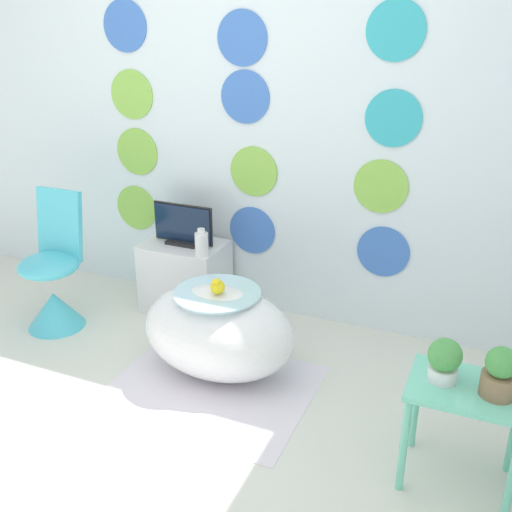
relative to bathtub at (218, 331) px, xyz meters
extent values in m
plane|color=silver|center=(-0.17, -0.86, -0.25)|extent=(12.00, 12.00, 0.00)
cube|color=white|center=(-0.17, 0.82, 1.05)|extent=(4.51, 0.04, 2.60)
cylinder|color=#8CCC4C|center=(-1.01, 0.80, 0.32)|extent=(0.31, 0.01, 0.31)
cylinder|color=#3F72CC|center=(-0.15, 0.80, 0.28)|extent=(0.31, 0.01, 0.31)
cylinder|color=#3F72CC|center=(0.69, 0.80, 0.27)|extent=(0.31, 0.01, 0.31)
cylinder|color=#8CCC4C|center=(-0.98, 0.80, 0.71)|extent=(0.31, 0.01, 0.31)
cylinder|color=#8CCC4C|center=(-0.14, 0.80, 0.66)|extent=(0.31, 0.01, 0.31)
cylinder|color=#8CCC4C|center=(0.64, 0.80, 0.66)|extent=(0.31, 0.01, 0.31)
cylinder|color=#8CCC4C|center=(-0.98, 0.80, 1.08)|extent=(0.31, 0.01, 0.31)
cylinder|color=#3F72CC|center=(-0.19, 0.80, 1.11)|extent=(0.31, 0.01, 0.31)
cylinder|color=#33B2BF|center=(0.68, 0.80, 1.04)|extent=(0.31, 0.01, 0.31)
cylinder|color=#3F72CC|center=(-0.99, 0.80, 1.49)|extent=(0.31, 0.01, 0.31)
cylinder|color=#3F72CC|center=(-0.21, 0.80, 1.43)|extent=(0.31, 0.01, 0.31)
cylinder|color=#33B2BF|center=(0.65, 0.80, 1.48)|extent=(0.31, 0.01, 0.31)
cube|color=silver|center=(0.03, -0.15, -0.25)|extent=(1.03, 0.85, 0.01)
ellipsoid|color=white|center=(0.00, 0.00, 0.00)|extent=(0.84, 0.56, 0.50)
cylinder|color=#B2DBEA|center=(0.00, 0.00, 0.23)|extent=(0.46, 0.46, 0.01)
sphere|color=yellow|center=(0.03, -0.04, 0.29)|extent=(0.08, 0.08, 0.08)
sphere|color=yellow|center=(0.03, -0.06, 0.31)|extent=(0.05, 0.05, 0.05)
cone|color=orange|center=(0.03, -0.08, 0.31)|extent=(0.02, 0.02, 0.02)
cone|color=#4CC6DB|center=(-1.16, 0.06, -0.14)|extent=(0.35, 0.35, 0.23)
ellipsoid|color=#4CC6DB|center=(-1.16, 0.06, 0.16)|extent=(0.37, 0.37, 0.13)
cube|color=#4CC6DB|center=(-1.16, 0.20, 0.37)|extent=(0.31, 0.10, 0.43)
cube|color=silver|center=(-0.53, 0.59, -0.02)|extent=(0.51, 0.36, 0.46)
cube|color=white|center=(-0.53, 0.41, 0.06)|extent=(0.43, 0.01, 0.13)
cube|color=black|center=(-0.53, 0.59, 0.22)|extent=(0.21, 0.12, 0.02)
cube|color=black|center=(-0.53, 0.60, 0.34)|extent=(0.40, 0.01, 0.25)
cube|color=#0F1E38|center=(-0.53, 0.59, 0.34)|extent=(0.38, 0.01, 0.23)
cylinder|color=white|center=(-0.33, 0.46, 0.28)|extent=(0.08, 0.08, 0.14)
cylinder|color=white|center=(-0.33, 0.46, 0.36)|extent=(0.04, 0.04, 0.03)
cube|color=#72D8B7|center=(1.27, -0.33, 0.20)|extent=(0.46, 0.34, 0.02)
cylinder|color=#72D8B7|center=(1.07, -0.47, -0.03)|extent=(0.03, 0.03, 0.44)
cylinder|color=#72D8B7|center=(1.07, -0.19, -0.03)|extent=(0.03, 0.03, 0.44)
cylinder|color=white|center=(1.17, -0.33, 0.24)|extent=(0.12, 0.12, 0.06)
sphere|color=#4C9E4C|center=(1.17, -0.33, 0.33)|extent=(0.13, 0.13, 0.13)
cylinder|color=#8C6B4C|center=(1.37, -0.35, 0.26)|extent=(0.13, 0.13, 0.09)
sphere|color=#4C9E4C|center=(1.37, -0.35, 0.36)|extent=(0.12, 0.12, 0.12)
camera|label=1|loc=(1.28, -2.47, 1.59)|focal=42.00mm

